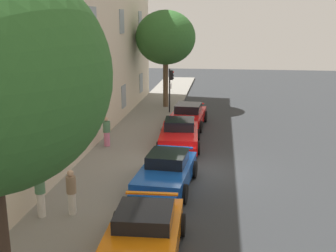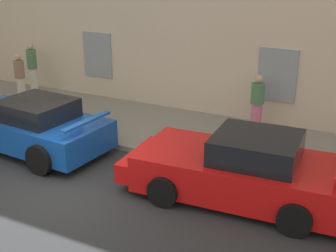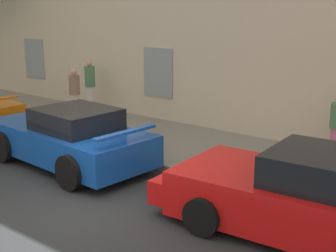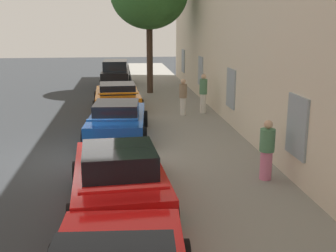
% 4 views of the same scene
% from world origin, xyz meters
% --- Properties ---
extents(ground_plane, '(80.00, 80.00, 0.00)m').
position_xyz_m(ground_plane, '(0.00, 0.00, 0.00)').
color(ground_plane, '#2B2D30').
extents(sidewalk, '(60.00, 3.43, 0.14)m').
position_xyz_m(sidewalk, '(0.00, 4.05, 0.07)').
color(sidewalk, gray).
rests_on(sidewalk, ground).
extents(sportscar_yellow_flank, '(4.74, 2.35, 1.38)m').
position_xyz_m(sportscar_yellow_flank, '(-2.30, 1.39, 0.62)').
color(sportscar_yellow_flank, '#144CB2').
rests_on(sportscar_yellow_flank, ground).
extents(sportscar_white_middle, '(4.66, 2.36, 1.43)m').
position_xyz_m(sportscar_white_middle, '(3.35, 1.41, 0.61)').
color(sportscar_white_middle, red).
rests_on(sportscar_white_middle, ground).
extents(pedestrian_strolling, '(0.34, 0.34, 1.58)m').
position_xyz_m(pedestrian_strolling, '(-5.17, 4.19, 0.95)').
color(pedestrian_strolling, silver).
rests_on(pedestrian_strolling, sidewalk).
extents(pedestrian_bystander, '(0.48, 0.48, 1.74)m').
position_xyz_m(pedestrian_bystander, '(-5.50, 5.15, 1.04)').
color(pedestrian_bystander, silver).
rests_on(pedestrian_bystander, sidewalk).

